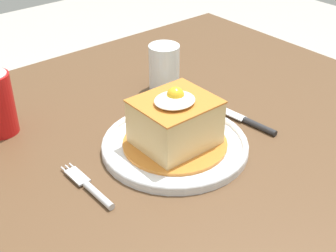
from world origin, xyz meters
name	(u,v)px	position (x,y,z in m)	size (l,w,h in m)	color
dining_table	(159,176)	(0.00, 0.00, 0.62)	(1.11, 0.88, 0.73)	brown
main_plate	(175,145)	(-0.02, -0.07, 0.74)	(0.27, 0.27, 0.02)	white
sandwich_meal	(175,123)	(-0.02, -0.07, 0.79)	(0.19, 0.19, 0.12)	orange
fork	(91,189)	(-0.20, -0.08, 0.74)	(0.02, 0.14, 0.01)	silver
knife	(250,122)	(0.15, -0.10, 0.74)	(0.03, 0.17, 0.01)	#262628
drinking_glass	(164,71)	(0.12, 0.12, 0.78)	(0.07, 0.07, 0.10)	#3F2314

